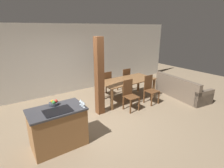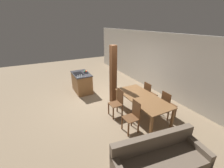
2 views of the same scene
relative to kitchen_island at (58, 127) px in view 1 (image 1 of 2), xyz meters
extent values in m
plane|color=#847056|center=(1.28, 0.43, -0.46)|extent=(16.00, 16.00, 0.00)
cube|color=beige|center=(1.28, 3.21, 0.89)|extent=(11.20, 0.08, 2.70)
cube|color=olive|center=(0.00, 0.00, -0.02)|extent=(1.14, 0.69, 0.87)
cube|color=#38383D|center=(0.00, 0.00, 0.43)|extent=(1.18, 0.73, 0.04)
cube|color=black|center=(0.00, -0.12, 0.46)|extent=(0.56, 0.40, 0.01)
cylinder|color=#383D47|center=(0.03, 0.23, 0.49)|extent=(0.21, 0.21, 0.05)
sphere|color=red|center=(0.08, 0.22, 0.53)|extent=(0.08, 0.08, 0.08)
sphere|color=gold|center=(0.01, 0.27, 0.53)|extent=(0.06, 0.06, 0.06)
sphere|color=#3D8E38|center=(0.02, 0.18, 0.53)|extent=(0.08, 0.08, 0.08)
cylinder|color=silver|center=(0.52, -0.29, 0.46)|extent=(0.06, 0.06, 0.00)
cylinder|color=silver|center=(0.52, -0.29, 0.50)|extent=(0.01, 0.01, 0.07)
cone|color=silver|center=(0.52, -0.29, 0.57)|extent=(0.07, 0.07, 0.06)
cylinder|color=silver|center=(0.52, -0.21, 0.46)|extent=(0.06, 0.06, 0.00)
cylinder|color=silver|center=(0.52, -0.21, 0.50)|extent=(0.01, 0.01, 0.07)
cone|color=silver|center=(0.52, -0.21, 0.57)|extent=(0.07, 0.07, 0.06)
cylinder|color=silver|center=(0.52, -0.13, 0.46)|extent=(0.06, 0.06, 0.00)
cylinder|color=silver|center=(0.52, -0.13, 0.50)|extent=(0.01, 0.01, 0.07)
cone|color=silver|center=(0.52, -0.13, 0.57)|extent=(0.07, 0.07, 0.06)
cube|color=brown|center=(2.96, 1.22, 0.28)|extent=(2.07, 0.98, 0.03)
cube|color=brown|center=(1.99, 0.80, -0.10)|extent=(0.07, 0.07, 0.72)
cube|color=brown|center=(3.93, 0.80, -0.10)|extent=(0.07, 0.07, 0.72)
cube|color=brown|center=(1.99, 1.65, -0.10)|extent=(0.07, 0.07, 0.72)
cube|color=brown|center=(3.93, 1.65, -0.10)|extent=(0.07, 0.07, 0.72)
cube|color=brown|center=(2.50, 0.43, 0.00)|extent=(0.40, 0.40, 0.02)
cube|color=brown|center=(2.50, 0.62, 0.27)|extent=(0.38, 0.02, 0.51)
cube|color=brown|center=(2.32, 0.26, -0.23)|extent=(0.04, 0.04, 0.45)
cube|color=brown|center=(2.67, 0.26, -0.23)|extent=(0.04, 0.04, 0.45)
cube|color=brown|center=(2.32, 0.61, -0.23)|extent=(0.04, 0.04, 0.45)
cube|color=brown|center=(2.67, 0.61, -0.23)|extent=(0.04, 0.04, 0.45)
cube|color=brown|center=(3.43, 0.43, 0.00)|extent=(0.40, 0.40, 0.02)
cube|color=brown|center=(3.43, 0.62, 0.27)|extent=(0.38, 0.02, 0.51)
cube|color=brown|center=(3.25, 0.26, -0.23)|extent=(0.04, 0.04, 0.45)
cube|color=brown|center=(3.60, 0.26, -0.23)|extent=(0.04, 0.04, 0.45)
cube|color=brown|center=(3.25, 0.61, -0.23)|extent=(0.04, 0.04, 0.45)
cube|color=brown|center=(3.60, 0.61, -0.23)|extent=(0.04, 0.04, 0.45)
cube|color=brown|center=(2.50, 2.01, 0.00)|extent=(0.40, 0.40, 0.02)
cube|color=brown|center=(2.50, 1.82, 0.27)|extent=(0.38, 0.02, 0.51)
cube|color=brown|center=(2.67, 2.19, -0.23)|extent=(0.04, 0.04, 0.45)
cube|color=brown|center=(2.32, 2.19, -0.23)|extent=(0.04, 0.04, 0.45)
cube|color=brown|center=(2.67, 1.84, -0.23)|extent=(0.04, 0.04, 0.45)
cube|color=brown|center=(2.32, 1.84, -0.23)|extent=(0.04, 0.04, 0.45)
cube|color=brown|center=(3.43, 2.01, 0.00)|extent=(0.40, 0.40, 0.02)
cube|color=brown|center=(3.43, 1.82, 0.27)|extent=(0.38, 0.02, 0.51)
cube|color=brown|center=(3.60, 2.19, -0.23)|extent=(0.04, 0.04, 0.45)
cube|color=brown|center=(3.25, 2.19, -0.23)|extent=(0.04, 0.04, 0.45)
cube|color=brown|center=(3.60, 1.84, -0.23)|extent=(0.04, 0.04, 0.45)
cube|color=brown|center=(3.25, 1.84, -0.23)|extent=(0.04, 0.04, 0.45)
cube|color=brown|center=(4.90, 0.24, -0.26)|extent=(1.10, 2.17, 0.40)
cube|color=brown|center=(4.58, 0.29, 0.14)|extent=(0.46, 2.08, 0.39)
cube|color=brown|center=(4.76, -0.72, -0.19)|extent=(0.82, 0.26, 0.54)
cube|color=brown|center=(5.04, 1.20, -0.19)|extent=(0.82, 0.26, 0.54)
cube|color=brown|center=(1.57, 0.84, 0.71)|extent=(0.22, 0.22, 2.33)
camera|label=1|loc=(-0.93, -3.44, 2.10)|focal=28.00mm
camera|label=2|loc=(6.46, -1.77, 2.65)|focal=24.00mm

